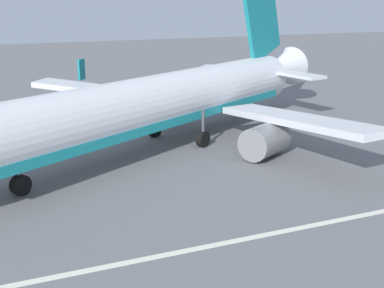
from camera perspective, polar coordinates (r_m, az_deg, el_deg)
name	(u,v)px	position (r m, az deg, el deg)	size (l,w,h in m)	color
apron_stripe	(250,238)	(22.92, 6.36, -10.12)	(120.00, 0.36, 0.01)	silver
airplane	(164,103)	(35.41, -3.07, 4.52)	(34.44, 28.62, 11.34)	silver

